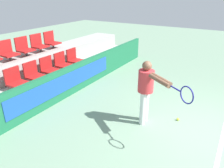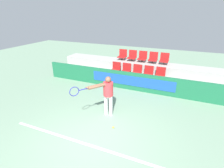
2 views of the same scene
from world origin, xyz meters
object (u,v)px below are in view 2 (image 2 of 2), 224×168
tennis_player (106,92)px  tennis_ball (113,127)px  stadium_chair_3 (148,72)px  stadium_chair_2 (137,71)px  stadium_chair_8 (153,58)px  stadium_chair_0 (116,68)px  stadium_chair_1 (126,70)px  stadium_chair_4 (160,74)px  stadium_chair_9 (164,59)px  stadium_chair_7 (142,57)px  stadium_chair_5 (122,55)px  stadium_chair_6 (132,56)px

tennis_player → tennis_ball: 1.24m
stadium_chair_3 → stadium_chair_2: bearing=180.0°
stadium_chair_8 → tennis_ball: stadium_chair_8 is taller
stadium_chair_0 → tennis_player: tennis_player is taller
stadium_chair_0 → stadium_chair_8: size_ratio=1.00×
stadium_chair_1 → stadium_chair_8: bearing=40.6°
stadium_chair_8 → stadium_chair_2: bearing=-120.2°
stadium_chair_2 → tennis_ball: bearing=-85.4°
stadium_chair_4 → stadium_chair_8: stadium_chair_8 is taller
stadium_chair_3 → tennis_player: (-0.80, -3.30, 0.20)m
stadium_chair_1 → stadium_chair_4: bearing=0.0°
stadium_chair_4 → stadium_chair_9: bearing=90.0°
stadium_chair_9 → tennis_player: 4.54m
tennis_ball → stadium_chair_3: bearing=86.0°
stadium_chair_0 → stadium_chair_1: (0.59, 0.00, 0.00)m
stadium_chair_2 → stadium_chair_4: size_ratio=1.00×
stadium_chair_3 → stadium_chair_7: (-0.59, 1.01, 0.50)m
stadium_chair_0 → tennis_ball: size_ratio=8.95×
stadium_chair_5 → tennis_ball: 5.31m
stadium_chair_7 → tennis_player: 4.32m
stadium_chair_5 → stadium_chair_2: bearing=-40.6°
stadium_chair_3 → stadium_chair_9: (0.59, 1.01, 0.50)m
stadium_chair_5 → tennis_ball: size_ratio=8.95×
stadium_chair_6 → stadium_chair_2: bearing=-59.8°
tennis_player → stadium_chair_1: bearing=130.9°
stadium_chair_9 → stadium_chair_4: bearing=-90.0°
stadium_chair_3 → tennis_player: 3.40m
stadium_chair_5 → tennis_player: (0.96, -4.31, -0.30)m
stadium_chair_9 → tennis_ball: size_ratio=8.95×
stadium_chair_1 → stadium_chair_8: 1.63m
stadium_chair_4 → stadium_chair_9: stadium_chair_9 is taller
stadium_chair_3 → tennis_ball: stadium_chair_3 is taller
stadium_chair_2 → stadium_chair_7: stadium_chair_7 is taller
stadium_chair_7 → tennis_ball: stadium_chair_7 is taller
stadium_chair_8 → stadium_chair_1: bearing=-139.4°
stadium_chair_3 → stadium_chair_8: size_ratio=1.00×
stadium_chair_0 → stadium_chair_3: bearing=0.0°
stadium_chair_0 → tennis_player: size_ratio=0.39×
stadium_chair_0 → stadium_chair_3: size_ratio=1.00×
stadium_chair_1 → tennis_player: size_ratio=0.39×
tennis_player → stadium_chair_2: bearing=120.7°
stadium_chair_5 → stadium_chair_9: same height
stadium_chair_7 → tennis_player: size_ratio=0.39×
stadium_chair_7 → stadium_chair_9: same height
stadium_chair_1 → stadium_chair_4: 1.77m
stadium_chair_2 → stadium_chair_5: 1.63m
stadium_chair_0 → stadium_chair_2: (1.18, 0.00, 0.00)m
stadium_chair_1 → stadium_chair_7: (0.59, 1.01, 0.50)m
stadium_chair_6 → stadium_chair_7: (0.59, 0.00, 0.00)m
stadium_chair_5 → stadium_chair_8: (1.77, 0.00, 0.00)m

